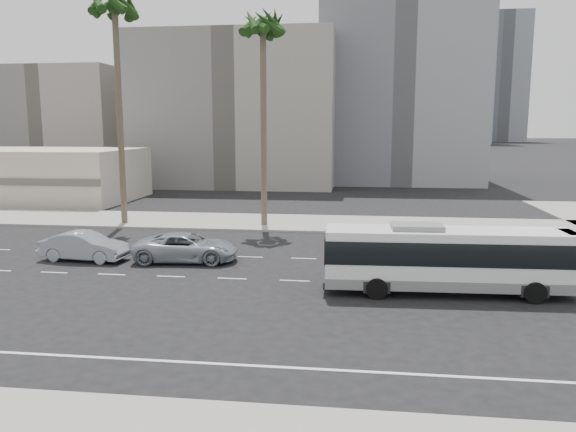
% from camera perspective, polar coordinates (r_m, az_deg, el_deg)
% --- Properties ---
extents(ground, '(700.00, 700.00, 0.00)m').
position_cam_1_polar(ground, '(26.28, 0.67, -6.67)').
color(ground, black).
rests_on(ground, ground).
extents(sidewalk_north, '(120.00, 7.00, 0.15)m').
position_cam_1_polar(sidewalk_north, '(41.33, 3.10, -0.75)').
color(sidewalk_north, gray).
rests_on(sidewalk_north, ground).
extents(commercial_low, '(22.00, 12.16, 5.00)m').
position_cam_1_polar(commercial_low, '(60.93, -25.56, 3.85)').
color(commercial_low, beige).
rests_on(commercial_low, ground).
extents(midrise_beige_west, '(24.00, 18.00, 18.00)m').
position_cam_1_polar(midrise_beige_west, '(71.70, -4.89, 10.57)').
color(midrise_beige_west, gray).
rests_on(midrise_beige_west, ground).
extents(midrise_gray_center, '(20.00, 20.00, 26.00)m').
position_cam_1_polar(midrise_gray_center, '(77.52, 11.24, 13.28)').
color(midrise_gray_center, slate).
rests_on(midrise_gray_center, ground).
extents(midrise_beige_far, '(18.00, 16.00, 15.00)m').
position_cam_1_polar(midrise_beige_far, '(85.51, -21.65, 8.72)').
color(midrise_beige_far, gray).
rests_on(midrise_beige_far, ground).
extents(civic_tower, '(42.00, 42.00, 129.00)m').
position_cam_1_polar(civic_tower, '(276.99, 6.33, 15.63)').
color(civic_tower, beige).
rests_on(civic_tower, ground).
extents(highrise_right, '(26.00, 26.00, 70.00)m').
position_cam_1_polar(highrise_right, '(260.08, 17.02, 14.88)').
color(highrise_right, slate).
rests_on(highrise_right, ground).
extents(highrise_far, '(22.00, 22.00, 60.00)m').
position_cam_1_polar(highrise_far, '(293.82, 20.89, 13.00)').
color(highrise_far, slate).
rests_on(highrise_far, ground).
extents(city_bus, '(10.60, 2.71, 3.02)m').
position_cam_1_polar(city_bus, '(25.00, 16.01, -4.09)').
color(city_bus, white).
rests_on(city_bus, ground).
extents(car_a, '(2.99, 5.69, 1.53)m').
position_cam_1_polar(car_a, '(30.37, -10.39, -3.17)').
color(car_a, '#9098A1').
rests_on(car_a, ground).
extents(car_b, '(2.05, 4.81, 1.54)m').
position_cam_1_polar(car_b, '(32.02, -20.08, -2.93)').
color(car_b, gray).
rests_on(car_b, ground).
extents(palm_near, '(4.49, 4.49, 15.15)m').
position_cam_1_polar(palm_near, '(40.36, -2.58, 18.49)').
color(palm_near, brown).
rests_on(palm_near, ground).
extents(palm_mid, '(5.43, 5.43, 16.77)m').
position_cam_1_polar(palm_mid, '(43.05, -17.30, 19.35)').
color(palm_mid, brown).
rests_on(palm_mid, ground).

